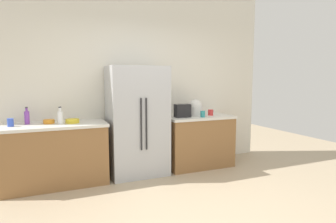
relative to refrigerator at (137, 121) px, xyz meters
The scene contains 14 objects.
ground_plane 1.83m from the refrigerator, 87.09° to the right, with size 9.87×9.87×0.00m, color tan.
kitchen_back_panel 0.80m from the refrigerator, 78.25° to the left, with size 4.89×0.10×3.09m, color silver.
counter_left 1.28m from the refrigerator, behind, with size 1.41×0.69×0.88m.
counter_right 1.16m from the refrigerator, ahead, with size 1.17×0.69×0.88m.
refrigerator is the anchor object (origin of this frame).
toaster 0.78m from the refrigerator, ahead, with size 0.26×0.15×0.22m, color black.
rice_cooker 1.09m from the refrigerator, ahead, with size 0.26×0.26×0.28m.
bottle_a 1.14m from the refrigerator, behind, with size 0.07×0.07×0.25m.
bottle_b 1.57m from the refrigerator, behind, with size 0.07×0.07×0.24m.
cup_a 1.10m from the refrigerator, ahead, with size 0.08×0.08×0.10m, color teal.
cup_b 1.33m from the refrigerator, ahead, with size 0.09×0.09×0.10m, color red.
cup_c 1.76m from the refrigerator, behind, with size 0.08×0.08×0.11m, color blue.
bowl_a 1.29m from the refrigerator, behind, with size 0.15×0.15×0.06m, color orange.
bowl_b 0.97m from the refrigerator, behind, with size 0.19×0.19×0.06m, color yellow.
Camera 1 is at (-1.33, -2.59, 1.51)m, focal length 29.94 mm.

